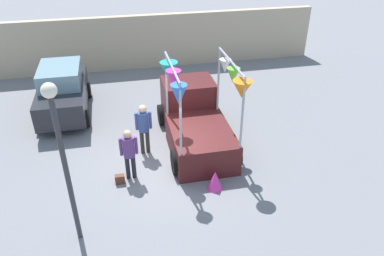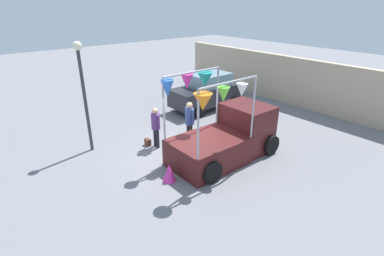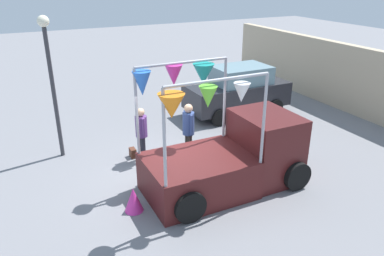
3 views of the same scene
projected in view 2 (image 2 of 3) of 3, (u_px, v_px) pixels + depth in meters
The scene contains 9 objects.
ground_plane at pixel (182, 152), 11.57m from camera, with size 60.00×60.00×0.00m, color slate.
vendor_truck at pixel (228, 134), 11.00m from camera, with size 2.47×4.16×3.21m.
parked_car at pixel (207, 91), 15.94m from camera, with size 1.88×4.00×1.88m.
person_customer at pixel (156, 124), 11.61m from camera, with size 0.53×0.34×1.65m.
person_vendor at pixel (189, 119), 11.91m from camera, with size 0.53×0.34×1.76m.
handbag at pixel (148, 142), 12.08m from camera, with size 0.28×0.16×0.28m, color #592D1E.
street_lamp at pixel (83, 83), 10.74m from camera, with size 0.32×0.32×4.15m.
brick_boundary_wall at pixel (306, 84), 15.95m from camera, with size 18.00×0.36×2.60m, color tan.
folded_kite_bundle_magenta at pixel (169, 173), 9.64m from camera, with size 0.44×0.44×0.60m, color #D83399.
Camera 2 is at (8.18, -6.20, 5.43)m, focal length 28.00 mm.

